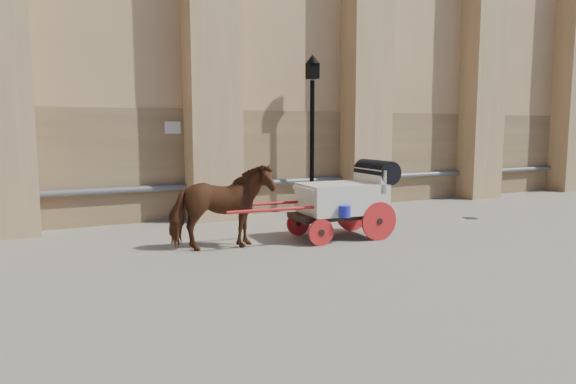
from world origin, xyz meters
TOP-DOWN VIEW (x-y plane):
  - ground at (0.00, 0.00)m, footprint 90.00×90.00m
  - horse at (-2.04, 0.14)m, footprint 2.18×1.20m
  - carriage at (0.92, -0.02)m, footprint 4.07×1.48m
  - street_lamp at (1.92, 3.33)m, footprint 0.43×0.43m
  - drain_grate_near at (0.11, -0.30)m, footprint 0.38×0.38m
  - drain_grate_far at (5.35, 0.49)m, footprint 0.42×0.42m

SIDE VIEW (x-z plane):
  - ground at x=0.00m, z-range 0.00..0.00m
  - drain_grate_near at x=0.11m, z-range 0.00..0.01m
  - drain_grate_far at x=5.35m, z-range 0.00..0.01m
  - horse at x=-2.04m, z-range 0.00..1.76m
  - carriage at x=0.92m, z-range 0.07..1.82m
  - street_lamp at x=1.92m, z-range 0.16..4.73m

